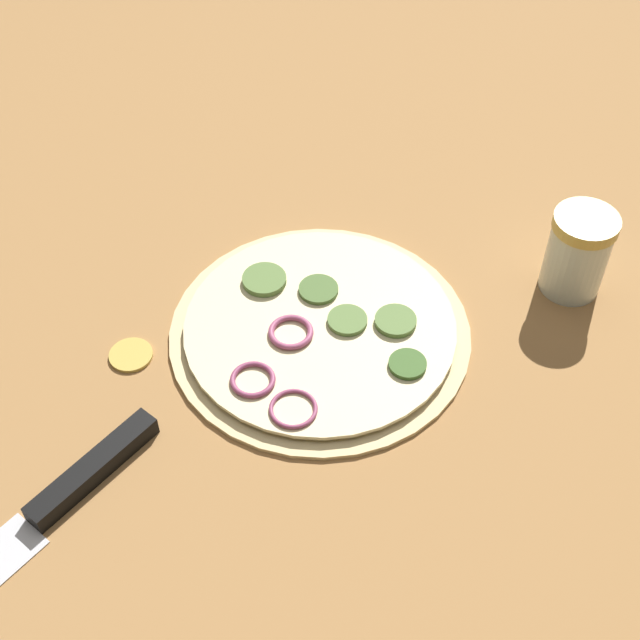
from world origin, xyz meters
TOP-DOWN VIEW (x-y plane):
  - ground_plane at (0.00, 0.00)m, footprint 3.00×3.00m
  - pizza at (-0.00, -0.00)m, footprint 0.28×0.28m
  - knife at (-0.27, 0.08)m, footprint 0.29×0.07m
  - spice_jar at (0.19, -0.17)m, footprint 0.06×0.06m
  - loose_cap at (-0.12, 0.13)m, footprint 0.04×0.04m

SIDE VIEW (x-z plane):
  - ground_plane at x=0.00m, z-range 0.00..0.00m
  - loose_cap at x=-0.12m, z-range 0.00..0.01m
  - pizza at x=0.00m, z-range 0.00..0.02m
  - knife at x=-0.27m, z-range 0.00..0.02m
  - spice_jar at x=0.19m, z-range 0.00..0.09m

